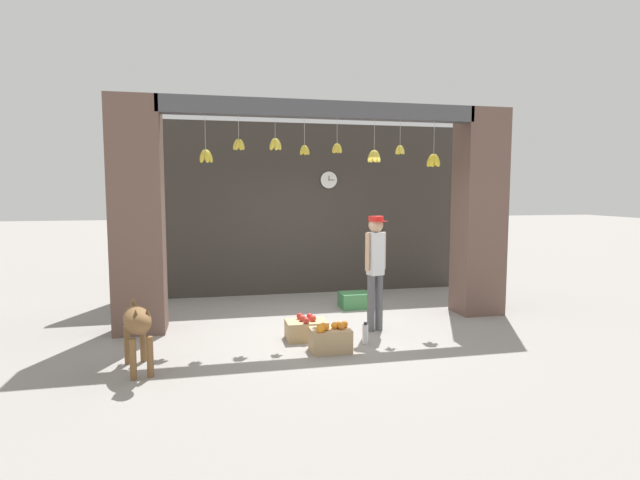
{
  "coord_description": "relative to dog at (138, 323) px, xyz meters",
  "views": [
    {
      "loc": [
        -1.63,
        -7.08,
        2.0
      ],
      "look_at": [
        0.0,
        0.37,
        1.25
      ],
      "focal_mm": 28.0,
      "sensor_mm": 36.0,
      "label": 1
    }
  ],
  "objects": [
    {
      "name": "wall_clock",
      "position": [
        3.07,
        3.83,
        1.67
      ],
      "size": [
        0.35,
        0.03,
        0.35
      ],
      "color": "black"
    },
    {
      "name": "storefront_awning",
      "position": [
        2.45,
        1.51,
        2.57
      ],
      "size": [
        4.68,
        0.31,
        0.94
      ],
      "color": "#4C4C51"
    },
    {
      "name": "shop_pillar_right",
      "position": [
        5.08,
        1.69,
        1.1
      ],
      "size": [
        0.7,
        0.6,
        3.3
      ],
      "primitive_type": "cube",
      "color": "brown",
      "rests_on": "ground_plane"
    },
    {
      "name": "dog",
      "position": [
        0.0,
        0.0,
        0.0
      ],
      "size": [
        0.46,
        1.04,
        0.79
      ],
      "rotation": [
        0.0,
        0.0,
        -1.32
      ],
      "color": "brown",
      "rests_on": "ground_plane"
    },
    {
      "name": "shop_pillar_left",
      "position": [
        -0.19,
        1.69,
        1.1
      ],
      "size": [
        0.7,
        0.6,
        3.3
      ],
      "primitive_type": "cube",
      "color": "brown",
      "rests_on": "ground_plane"
    },
    {
      "name": "produce_box_green",
      "position": [
        3.2,
        2.43,
        -0.42
      ],
      "size": [
        0.5,
        0.42,
        0.26
      ],
      "primitive_type": "cube",
      "color": "#42844C",
      "rests_on": "ground_plane"
    },
    {
      "name": "fruit_crate_apples",
      "position": [
        2.05,
        0.81,
        -0.41
      ],
      "size": [
        0.55,
        0.38,
        0.34
      ],
      "color": "tan",
      "rests_on": "ground_plane"
    },
    {
      "name": "shopkeeper",
      "position": [
        3.09,
        1.01,
        0.43
      ],
      "size": [
        0.33,
        0.29,
        1.65
      ],
      "rotation": [
        0.0,
        0.0,
        3.43
      ],
      "color": "#56565B",
      "rests_on": "ground_plane"
    },
    {
      "name": "fruit_crate_oranges",
      "position": [
        2.24,
        0.23,
        -0.38
      ],
      "size": [
        0.5,
        0.36,
        0.37
      ],
      "color": "tan",
      "rests_on": "ground_plane"
    },
    {
      "name": "water_bottle",
      "position": [
        2.76,
        0.43,
        -0.41
      ],
      "size": [
        0.08,
        0.08,
        0.29
      ],
      "color": "silver",
      "rests_on": "ground_plane"
    },
    {
      "name": "shop_back_wall",
      "position": [
        2.44,
        3.9,
        1.1
      ],
      "size": [
        6.58,
        0.12,
        3.3
      ],
      "primitive_type": "cube",
      "color": "#38332D",
      "rests_on": "ground_plane"
    },
    {
      "name": "ground_plane",
      "position": [
        2.44,
        1.39,
        -0.55
      ],
      "size": [
        60.0,
        60.0,
        0.0
      ],
      "primitive_type": "plane",
      "color": "gray"
    }
  ]
}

